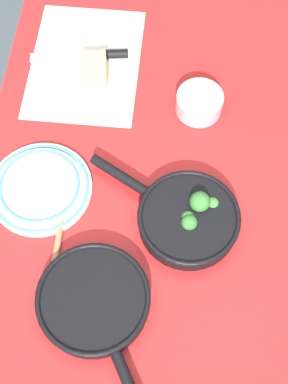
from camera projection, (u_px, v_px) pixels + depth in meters
The scene contains 10 objects.
ground_plane at pixel (144, 285), 1.94m from camera, with size 14.00×14.00×0.00m, color #424C51.
dining_table_red at pixel (144, 210), 1.33m from camera, with size 1.34×0.80×0.76m.
skillet_broccoli at pixel (187, 217), 1.20m from camera, with size 0.26×0.36×0.08m.
skillet_eggs at pixel (94, 301), 1.12m from camera, with size 0.36×0.26×0.04m.
wooden_spoon at pixel (56, 252), 1.19m from camera, with size 0.38×0.04×0.02m.
parchment_sheet at pixel (85, 63), 1.43m from camera, with size 0.39×0.29×0.00m.
grater_knife at pixel (94, 55), 1.43m from camera, with size 0.06×0.26×0.02m.
cheese_block at pixel (93, 71), 1.38m from camera, with size 0.10×0.08×0.06m.
dinner_plate_stack at pixel (40, 187), 1.25m from camera, with size 0.24×0.24×0.03m.
prep_bowl_steel at pixel (199, 103), 1.34m from camera, with size 0.12×0.12×0.05m.
Camera 1 is at (0.54, 0.05, 1.89)m, focal length 50.00 mm.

